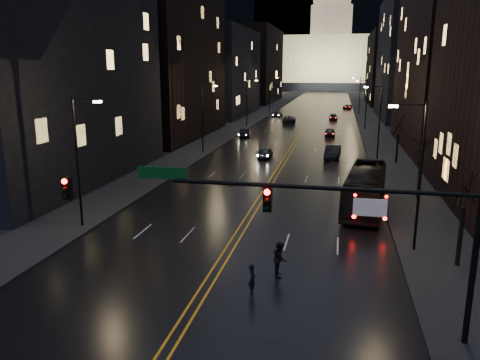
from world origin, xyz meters
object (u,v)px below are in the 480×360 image
Objects in this scene: pedestrian_b at (280,259)px; pedestrian_a at (252,279)px; bus at (365,189)px; traffic_signal at (327,215)px; oncoming_car_b at (245,133)px; receding_car_a at (332,152)px; oncoming_car_a at (265,153)px.

pedestrian_a is at bearing 148.92° from pedestrian_b.
bus is at bearing -37.49° from pedestrian_a.
traffic_signal reaches higher than bus.
oncoming_car_b is 0.92× the size of receding_car_a.
bus is 7.48× the size of pedestrian_a.
receding_car_a is at bearing 104.58° from bus.
pedestrian_a is 2.56m from pedestrian_b.
bus is 22.50m from oncoming_car_a.
receding_car_a is at bearing -9.88° from pedestrian_b.
traffic_signal reaches higher than receding_car_a.
pedestrian_b is at bearing -103.11° from bus.
oncoming_car_a is at bearing -8.96° from pedestrian_a.
bus is 21.18m from receding_car_a.
pedestrian_a is at bearing 93.64° from oncoming_car_b.
pedestrian_b is at bearing 95.30° from oncoming_car_b.
oncoming_car_a is 36.07m from pedestrian_a.
bus is at bearing -78.89° from receding_car_a.
traffic_signal is 11.35× the size of pedestrian_a.
traffic_signal is 1.52× the size of bus.
oncoming_car_b is at bearing 104.48° from traffic_signal.
oncoming_car_a is at bearing 126.19° from bus.
receding_car_a is (14.16, -15.99, 0.07)m from oncoming_car_b.
pedestrian_b is (-2.18, -34.79, 0.12)m from receding_car_a.
receding_car_a reaches higher than oncoming_car_a.
pedestrian_a is 0.81× the size of pedestrian_b.
bus is 2.49× the size of oncoming_car_b.
oncoming_car_b is at bearing 134.90° from receding_car_a.
bus is 2.86× the size of oncoming_car_a.
traffic_signal is 3.78× the size of oncoming_car_b.
bus is 40.70m from oncoming_car_b.
pedestrian_b reaches higher than oncoming_car_a.
traffic_signal is at bearing -86.25° from receding_car_a.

